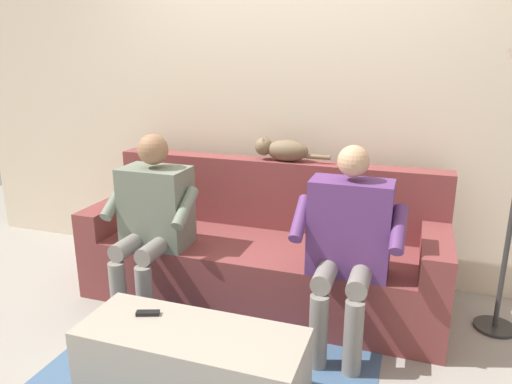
# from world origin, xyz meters

# --- Properties ---
(ground_plane) EXTENTS (8.00, 8.00, 0.00)m
(ground_plane) POSITION_xyz_m (0.00, 0.60, 0.00)
(ground_plane) COLOR gray
(back_wall) EXTENTS (5.48, 0.06, 2.41)m
(back_wall) POSITION_xyz_m (0.00, -0.65, 1.20)
(back_wall) COLOR beige
(back_wall) RESTS_ON ground
(couch) EXTENTS (2.34, 0.79, 0.89)m
(couch) POSITION_xyz_m (0.00, -0.14, 0.30)
(couch) COLOR brown
(couch) RESTS_ON ground
(coffee_table) EXTENTS (1.08, 0.42, 0.36)m
(coffee_table) POSITION_xyz_m (0.00, 0.95, 0.18)
(coffee_table) COLOR #A89E8E
(coffee_table) RESTS_ON ground
(person_left_seated) EXTENTS (0.59, 0.49, 1.14)m
(person_left_seated) POSITION_xyz_m (-0.61, 0.25, 0.64)
(person_left_seated) COLOR #5B3370
(person_left_seated) RESTS_ON ground
(person_right_seated) EXTENTS (0.57, 0.52, 1.13)m
(person_right_seated) POSITION_xyz_m (0.61, 0.23, 0.64)
(person_right_seated) COLOR slate
(person_right_seated) RESTS_ON ground
(cat_on_backrest) EXTENTS (0.53, 0.14, 0.16)m
(cat_on_backrest) POSITION_xyz_m (-0.05, -0.39, 0.97)
(cat_on_backrest) COLOR #756047
(cat_on_backrest) RESTS_ON couch
(remote_black) EXTENTS (0.12, 0.08, 0.02)m
(remote_black) POSITION_xyz_m (0.26, 0.89, 0.37)
(remote_black) COLOR black
(remote_black) RESTS_ON coffee_table
(floor_rug) EXTENTS (1.69, 1.62, 0.01)m
(floor_rug) POSITION_xyz_m (0.00, 0.82, 0.00)
(floor_rug) COLOR #426084
(floor_rug) RESTS_ON ground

